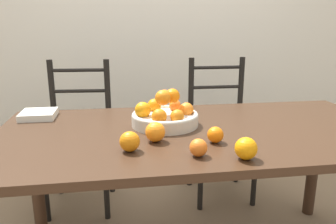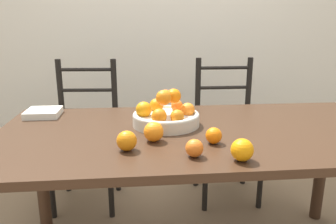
{
  "view_description": "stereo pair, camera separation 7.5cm",
  "coord_description": "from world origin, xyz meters",
  "px_view_note": "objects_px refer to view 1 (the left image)",
  "views": [
    {
      "loc": [
        -0.37,
        -1.41,
        1.23
      ],
      "look_at": [
        -0.16,
        -0.01,
        0.85
      ],
      "focal_mm": 35.0,
      "sensor_mm": 36.0,
      "label": 1
    },
    {
      "loc": [
        -0.3,
        -1.42,
        1.23
      ],
      "look_at": [
        -0.16,
        -0.01,
        0.85
      ],
      "focal_mm": 35.0,
      "sensor_mm": 36.0,
      "label": 2
    }
  ],
  "objects_px": {
    "orange_loose_1": "(155,132)",
    "orange_loose_3": "(198,148)",
    "chair_right": "(220,131)",
    "orange_loose_2": "(246,148)",
    "fruit_bowl": "(165,115)",
    "orange_loose_0": "(130,142)",
    "book_stack": "(39,115)",
    "chair_left": "(79,137)",
    "orange_loose_4": "(215,135)"
  },
  "relations": [
    {
      "from": "chair_right",
      "to": "chair_left",
      "type": "bearing_deg",
      "value": -179.3
    },
    {
      "from": "orange_loose_1",
      "to": "orange_loose_2",
      "type": "relative_size",
      "value": 1.02
    },
    {
      "from": "orange_loose_2",
      "to": "orange_loose_3",
      "type": "xyz_separation_m",
      "value": [
        -0.16,
        0.05,
        -0.01
      ]
    },
    {
      "from": "fruit_bowl",
      "to": "orange_loose_4",
      "type": "distance_m",
      "value": 0.32
    },
    {
      "from": "fruit_bowl",
      "to": "chair_left",
      "type": "bearing_deg",
      "value": 126.4
    },
    {
      "from": "orange_loose_1",
      "to": "orange_loose_3",
      "type": "bearing_deg",
      "value": -51.9
    },
    {
      "from": "orange_loose_2",
      "to": "orange_loose_0",
      "type": "bearing_deg",
      "value": 161.28
    },
    {
      "from": "chair_left",
      "to": "orange_loose_1",
      "type": "bearing_deg",
      "value": -60.51
    },
    {
      "from": "orange_loose_1",
      "to": "fruit_bowl",
      "type": "bearing_deg",
      "value": 71.86
    },
    {
      "from": "orange_loose_2",
      "to": "fruit_bowl",
      "type": "bearing_deg",
      "value": 117.11
    },
    {
      "from": "orange_loose_2",
      "to": "chair_left",
      "type": "xyz_separation_m",
      "value": [
        -0.72,
        1.12,
        -0.31
      ]
    },
    {
      "from": "orange_loose_0",
      "to": "orange_loose_2",
      "type": "height_order",
      "value": "orange_loose_2"
    },
    {
      "from": "orange_loose_0",
      "to": "chair_left",
      "type": "relative_size",
      "value": 0.08
    },
    {
      "from": "orange_loose_1",
      "to": "orange_loose_2",
      "type": "bearing_deg",
      "value": -37.45
    },
    {
      "from": "orange_loose_2",
      "to": "chair_left",
      "type": "relative_size",
      "value": 0.08
    },
    {
      "from": "chair_left",
      "to": "book_stack",
      "type": "height_order",
      "value": "chair_left"
    },
    {
      "from": "orange_loose_2",
      "to": "orange_loose_4",
      "type": "bearing_deg",
      "value": 108.07
    },
    {
      "from": "chair_left",
      "to": "chair_right",
      "type": "height_order",
      "value": "same"
    },
    {
      "from": "orange_loose_1",
      "to": "orange_loose_3",
      "type": "xyz_separation_m",
      "value": [
        0.14,
        -0.18,
        -0.01
      ]
    },
    {
      "from": "orange_loose_1",
      "to": "orange_loose_4",
      "type": "height_order",
      "value": "orange_loose_1"
    },
    {
      "from": "orange_loose_2",
      "to": "chair_right",
      "type": "bearing_deg",
      "value": 76.59
    },
    {
      "from": "orange_loose_1",
      "to": "orange_loose_0",
      "type": "bearing_deg",
      "value": -139.79
    },
    {
      "from": "orange_loose_4",
      "to": "book_stack",
      "type": "height_order",
      "value": "orange_loose_4"
    },
    {
      "from": "orange_loose_1",
      "to": "orange_loose_3",
      "type": "distance_m",
      "value": 0.23
    },
    {
      "from": "orange_loose_4",
      "to": "chair_left",
      "type": "xyz_separation_m",
      "value": [
        -0.66,
        0.94,
        -0.31
      ]
    },
    {
      "from": "orange_loose_1",
      "to": "chair_right",
      "type": "relative_size",
      "value": 0.08
    },
    {
      "from": "orange_loose_3",
      "to": "fruit_bowl",
      "type": "bearing_deg",
      "value": 99.75
    },
    {
      "from": "chair_right",
      "to": "book_stack",
      "type": "height_order",
      "value": "chair_right"
    },
    {
      "from": "orange_loose_0",
      "to": "orange_loose_1",
      "type": "relative_size",
      "value": 0.95
    },
    {
      "from": "book_stack",
      "to": "orange_loose_2",
      "type": "bearing_deg",
      "value": -38.14
    },
    {
      "from": "fruit_bowl",
      "to": "orange_loose_4",
      "type": "relative_size",
      "value": 4.74
    },
    {
      "from": "orange_loose_1",
      "to": "chair_right",
      "type": "height_order",
      "value": "chair_right"
    },
    {
      "from": "orange_loose_1",
      "to": "book_stack",
      "type": "bearing_deg",
      "value": 141.49
    },
    {
      "from": "chair_right",
      "to": "fruit_bowl",
      "type": "bearing_deg",
      "value": -125.96
    },
    {
      "from": "fruit_bowl",
      "to": "orange_loose_2",
      "type": "relative_size",
      "value": 3.91
    },
    {
      "from": "orange_loose_3",
      "to": "chair_right",
      "type": "height_order",
      "value": "chair_right"
    },
    {
      "from": "orange_loose_3",
      "to": "book_stack",
      "type": "height_order",
      "value": "orange_loose_3"
    },
    {
      "from": "orange_loose_4",
      "to": "book_stack",
      "type": "relative_size",
      "value": 0.39
    },
    {
      "from": "orange_loose_4",
      "to": "orange_loose_3",
      "type": "bearing_deg",
      "value": -128.65
    },
    {
      "from": "orange_loose_0",
      "to": "book_stack",
      "type": "bearing_deg",
      "value": 130.03
    },
    {
      "from": "fruit_bowl",
      "to": "orange_loose_1",
      "type": "relative_size",
      "value": 3.84
    },
    {
      "from": "orange_loose_0",
      "to": "orange_loose_2",
      "type": "bearing_deg",
      "value": -18.72
    },
    {
      "from": "orange_loose_1",
      "to": "chair_left",
      "type": "relative_size",
      "value": 0.08
    },
    {
      "from": "orange_loose_0",
      "to": "chair_right",
      "type": "height_order",
      "value": "chair_right"
    },
    {
      "from": "chair_right",
      "to": "orange_loose_4",
      "type": "bearing_deg",
      "value": -108.49
    },
    {
      "from": "orange_loose_0",
      "to": "book_stack",
      "type": "relative_size",
      "value": 0.46
    },
    {
      "from": "orange_loose_4",
      "to": "chair_left",
      "type": "height_order",
      "value": "chair_left"
    },
    {
      "from": "orange_loose_3",
      "to": "orange_loose_4",
      "type": "xyz_separation_m",
      "value": [
        0.1,
        0.13,
        0.0
      ]
    },
    {
      "from": "orange_loose_1",
      "to": "chair_left",
      "type": "distance_m",
      "value": 1.03
    },
    {
      "from": "chair_right",
      "to": "book_stack",
      "type": "xyz_separation_m",
      "value": [
        -1.13,
        -0.44,
        0.29
      ]
    }
  ]
}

